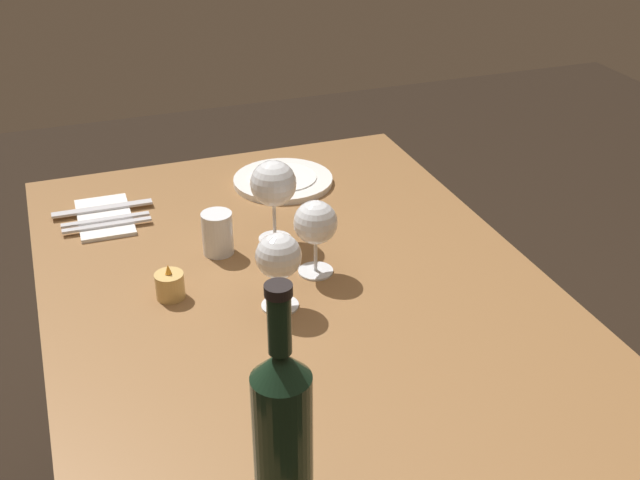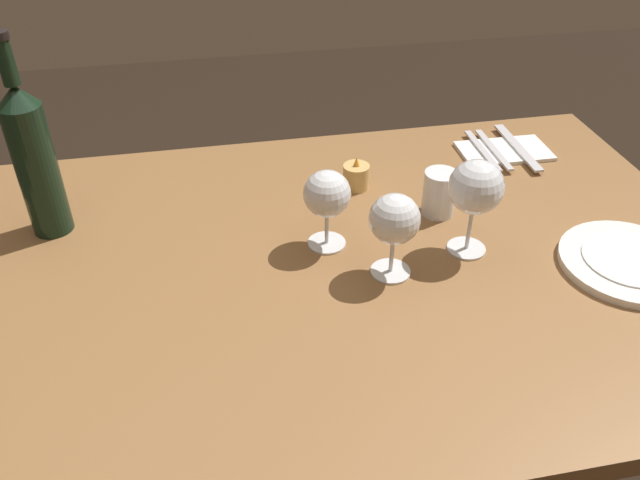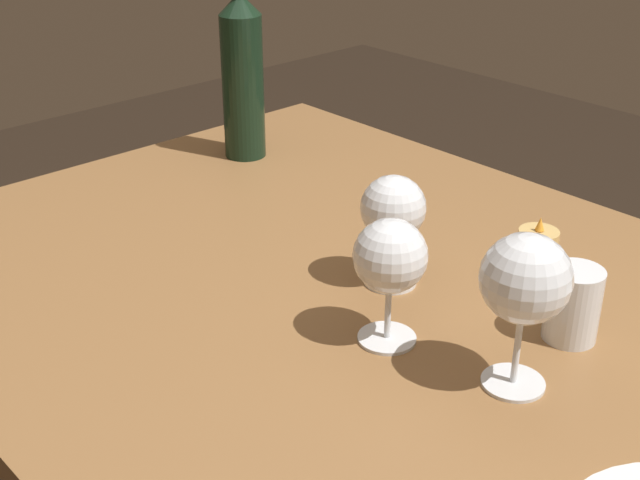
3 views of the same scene
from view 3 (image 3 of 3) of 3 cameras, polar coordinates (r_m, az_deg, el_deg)
name	(u,v)px [view 3 (image 3 of 3)]	position (r m, az deg, el deg)	size (l,w,h in m)	color
dining_table	(378,367)	(1.08, 3.87, -8.42)	(1.30, 0.90, 0.74)	olive
wine_glass_left	(525,282)	(0.85, 13.44, -2.70)	(0.09, 0.09, 0.17)	white
wine_glass_right	(390,259)	(0.92, 4.67, -1.26)	(0.08, 0.08, 0.15)	white
wine_glass_centre	(393,211)	(1.03, 4.86, 1.96)	(0.08, 0.08, 0.14)	white
wine_bottle	(242,72)	(1.44, -5.16, 11.01)	(0.07, 0.07, 0.36)	black
water_tumbler	(573,308)	(0.99, 16.38, -4.33)	(0.06, 0.06, 0.09)	white
votive_candle	(537,248)	(1.14, 14.18, -0.54)	(0.05, 0.05, 0.07)	#DBB266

